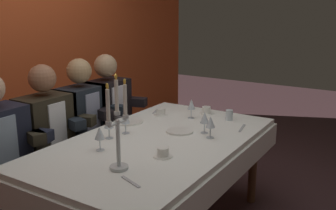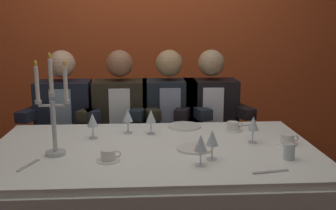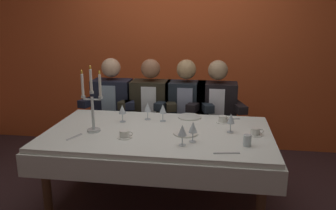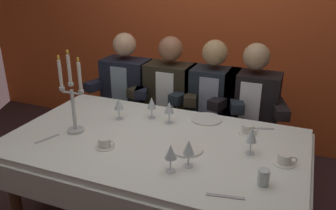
% 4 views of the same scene
% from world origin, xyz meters
% --- Properties ---
extents(back_wall, '(6.00, 0.12, 2.70)m').
position_xyz_m(back_wall, '(0.00, 1.66, 1.35)').
color(back_wall, '#DE5527').
rests_on(back_wall, ground_plane).
extents(dining_table, '(1.94, 1.14, 0.74)m').
position_xyz_m(dining_table, '(0.00, 0.00, 0.62)').
color(dining_table, white).
rests_on(dining_table, ground_plane).
extents(candelabra, '(0.19, 0.11, 0.56)m').
position_xyz_m(candelabra, '(-0.54, -0.09, 0.97)').
color(candelabra, silver).
rests_on(candelabra, dining_table).
extents(dinner_plate_0, '(0.21, 0.21, 0.01)m').
position_xyz_m(dinner_plate_0, '(0.24, -0.05, 0.75)').
color(dinner_plate_0, white).
rests_on(dinner_plate_0, dining_table).
extents(dinner_plate_1, '(0.23, 0.23, 0.01)m').
position_xyz_m(dinner_plate_1, '(0.23, 0.43, 0.75)').
color(dinner_plate_1, white).
rests_on(dinner_plate_1, dining_table).
extents(wine_glass_0, '(0.07, 0.07, 0.16)m').
position_xyz_m(wine_glass_0, '(-0.01, 0.28, 0.85)').
color(wine_glass_0, silver).
rests_on(wine_glass_0, dining_table).
extents(wine_glass_1, '(0.07, 0.07, 0.16)m').
position_xyz_m(wine_glass_1, '(-0.16, 0.31, 0.85)').
color(wine_glass_1, silver).
rests_on(wine_glass_1, dining_table).
extents(wine_glass_2, '(0.07, 0.07, 0.16)m').
position_xyz_m(wine_glass_2, '(-0.37, 0.20, 0.85)').
color(wine_glass_2, silver).
rests_on(wine_glass_2, dining_table).
extents(wine_glass_3, '(0.07, 0.07, 0.16)m').
position_xyz_m(wine_glass_3, '(0.61, 0.06, 0.86)').
color(wine_glass_3, silver).
rests_on(wine_glass_3, dining_table).
extents(wine_glass_4, '(0.07, 0.07, 0.16)m').
position_xyz_m(wine_glass_4, '(0.24, -0.30, 0.85)').
color(wine_glass_4, silver).
rests_on(wine_glass_4, dining_table).
extents(wine_glass_5, '(0.07, 0.07, 0.16)m').
position_xyz_m(wine_glass_5, '(0.31, -0.22, 0.85)').
color(wine_glass_5, silver).
rests_on(wine_glass_5, dining_table).
extents(water_tumbler_0, '(0.06, 0.06, 0.09)m').
position_xyz_m(water_tumbler_0, '(0.72, -0.24, 0.78)').
color(water_tumbler_0, silver).
rests_on(water_tumbler_0, dining_table).
extents(coffee_cup_0, '(0.13, 0.12, 0.06)m').
position_xyz_m(coffee_cup_0, '(-0.24, -0.20, 0.77)').
color(coffee_cup_0, white).
rests_on(coffee_cup_0, dining_table).
extents(coffee_cup_1, '(0.13, 0.12, 0.06)m').
position_xyz_m(coffee_cup_1, '(0.81, 0.01, 0.77)').
color(coffee_cup_1, white).
rests_on(coffee_cup_1, dining_table).
extents(coffee_cup_2, '(0.13, 0.12, 0.06)m').
position_xyz_m(coffee_cup_2, '(0.54, 0.32, 0.77)').
color(coffee_cup_2, white).
rests_on(coffee_cup_2, dining_table).
extents(knife_0, '(0.19, 0.05, 0.01)m').
position_xyz_m(knife_0, '(0.57, -0.41, 0.74)').
color(knife_0, '#B7B7BC').
rests_on(knife_0, dining_table).
extents(spoon_1, '(0.08, 0.17, 0.01)m').
position_xyz_m(spoon_1, '(-0.65, -0.26, 0.74)').
color(spoon_1, '#B7B7BC').
rests_on(spoon_1, dining_table).
extents(fork_2, '(0.17, 0.06, 0.01)m').
position_xyz_m(fork_2, '(0.62, 0.43, 0.74)').
color(fork_2, '#B7B7BC').
rests_on(fork_2, dining_table).
extents(seated_diner_1, '(0.63, 0.48, 1.24)m').
position_xyz_m(seated_diner_1, '(-0.24, 0.89, 0.74)').
color(seated_diner_1, brown).
rests_on(seated_diner_1, ground_plane).
extents(seated_diner_2, '(0.63, 0.48, 1.24)m').
position_xyz_m(seated_diner_2, '(0.15, 0.89, 0.74)').
color(seated_diner_2, brown).
rests_on(seated_diner_2, ground_plane).
extents(seated_diner_3, '(0.63, 0.48, 1.24)m').
position_xyz_m(seated_diner_3, '(0.48, 0.89, 0.74)').
color(seated_diner_3, brown).
rests_on(seated_diner_3, ground_plane).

